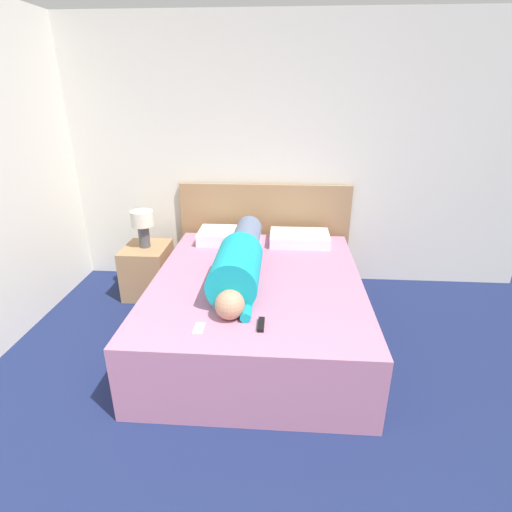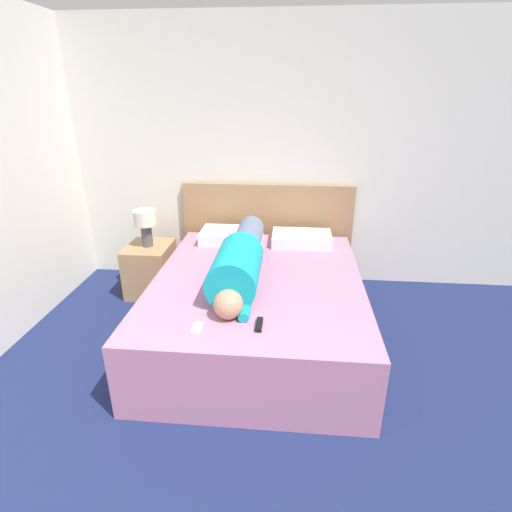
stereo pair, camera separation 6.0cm
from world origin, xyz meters
name	(u,v)px [view 1 (the left image)]	position (x,y,z in m)	size (l,w,h in m)	color
wall_back	(269,158)	(0.00, 3.34, 1.30)	(5.24, 0.06, 2.60)	silver
bed	(257,307)	(-0.04, 2.13, 0.27)	(1.65, 2.04, 0.54)	#B2708E
headboard	(264,233)	(-0.04, 3.27, 0.52)	(1.77, 0.04, 1.04)	#A37A51
nightstand	(148,270)	(-1.19, 2.83, 0.25)	(0.42, 0.50, 0.50)	#A37A51
table_lamp	(143,223)	(-1.19, 2.83, 0.75)	(0.21, 0.21, 0.36)	#4C4C51
person_lying	(240,260)	(-0.17, 2.12, 0.70)	(0.35, 1.59, 0.35)	tan
pillow_near_headboard	(230,236)	(-0.36, 2.93, 0.60)	(0.60, 0.37, 0.12)	white
pillow_second	(299,238)	(0.32, 2.93, 0.60)	(0.57, 0.37, 0.10)	white
tv_remote	(261,324)	(0.04, 1.43, 0.56)	(0.04, 0.15, 0.02)	black
cell_phone	(199,329)	(-0.35, 1.36, 0.55)	(0.06, 0.13, 0.01)	#B2B7BC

